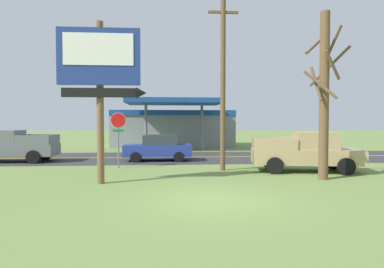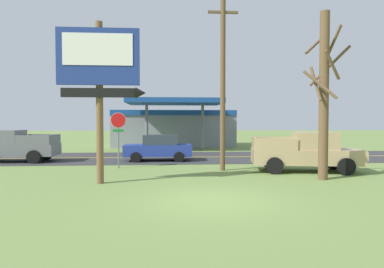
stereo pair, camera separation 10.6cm
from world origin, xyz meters
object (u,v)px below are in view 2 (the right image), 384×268
Objects in this scene: utility_pole at (223,74)px; car_blue_near_lane at (159,148)px; pickup_tan_parked_on_lawn at (307,152)px; pickup_grey_on_road at (12,146)px; motel_sign at (100,72)px; gas_station at (174,127)px; stop_sign at (118,130)px; bare_tree at (324,93)px.

car_blue_near_lane is (-3.35, 4.45, -4.06)m from utility_pole.
pickup_grey_on_road is (-16.37, 5.17, 0.00)m from pickup_tan_parked_on_lawn.
motel_sign reaches higher than gas_station.
utility_pole is 1.69× the size of pickup_tan_parked_on_lawn.
car_blue_near_lane is at bearing 58.11° from stop_sign.
gas_station is at bearing 81.40° from motel_sign.
utility_pole is 0.77× the size of gas_station.
gas_station is at bearing 52.92° from pickup_grey_on_road.
car_blue_near_lane is (-7.20, 7.43, -2.87)m from bare_tree.
motel_sign is 5.18m from stop_sign.
stop_sign is at bearing 155.68° from bare_tree.
motel_sign is at bearing -90.12° from stop_sign.
stop_sign reaches higher than car_blue_near_lane.
utility_pole reaches higher than bare_tree.
pickup_grey_on_road is (-16.14, 7.43, -2.73)m from bare_tree.
bare_tree is (9.23, -4.17, 1.67)m from stop_sign.
gas_station is 13.48m from car_blue_near_lane.
utility_pole is at bearing -83.03° from gas_station.
motel_sign is at bearing -177.34° from bare_tree.
car_blue_near_lane is at bearing 134.10° from bare_tree.
pickup_tan_parked_on_lawn is (9.47, 2.69, -3.44)m from motel_sign.
stop_sign is 0.41× the size of bare_tree.
utility_pole is 5.01m from bare_tree.
motel_sign is 1.17× the size of pickup_tan_parked_on_lawn.
stop_sign is at bearing -25.25° from pickup_grey_on_road.
utility_pole is (5.39, 3.41, 0.49)m from motel_sign.
car_blue_near_lane is (-7.43, 5.17, -0.13)m from pickup_tan_parked_on_lawn.
pickup_grey_on_road is 1.24× the size of car_blue_near_lane.
pickup_tan_parked_on_lawn is 17.17m from pickup_grey_on_road.
bare_tree is 1.30× the size of pickup_tan_parked_on_lawn.
motel_sign is at bearing -48.71° from pickup_grey_on_road.
motel_sign is 1.53× the size of car_blue_near_lane.
pickup_tan_parked_on_lawn is (9.46, -1.91, -1.06)m from stop_sign.
motel_sign is 1.23× the size of pickup_grey_on_road.
gas_station is (3.21, 21.24, -2.46)m from motel_sign.
motel_sign is at bearing -147.68° from utility_pole.
stop_sign is 0.25× the size of gas_station.
utility_pole reaches higher than motel_sign.
stop_sign is 6.21m from utility_pole.
pickup_tan_parked_on_lawn is at bearing -11.42° from stop_sign.
bare_tree is 0.59× the size of gas_station.
utility_pole is 18.20m from gas_station.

